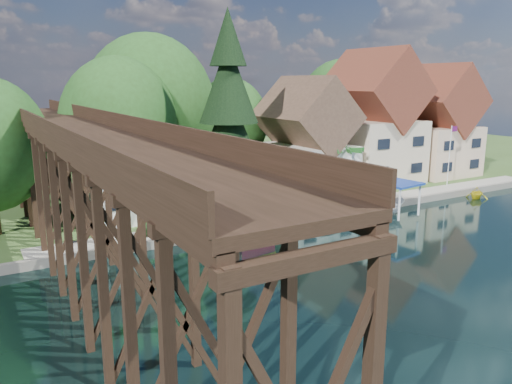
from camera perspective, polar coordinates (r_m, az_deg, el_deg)
ground at (r=33.16m, az=11.86°, el=-7.08°), size 140.00×140.00×0.00m
bank at (r=61.74m, az=-9.70°, el=2.36°), size 140.00×52.00×0.50m
seawall at (r=41.36m, az=8.60°, el=-2.55°), size 60.00×0.40×0.62m
promenade at (r=43.51m, az=9.60°, el=-1.53°), size 50.00×2.60×0.06m
trestle_bridge at (r=29.17m, az=-19.34°, el=0.69°), size 4.12×44.18×9.30m
house_left at (r=48.48m, az=5.63°, el=5.56°), size 7.64×8.64×11.02m
house_center at (r=54.46m, az=13.12°, el=7.41°), size 8.65×9.18×13.89m
house_right at (r=60.70m, az=19.67°, el=6.90°), size 8.15×8.64×12.45m
shed at (r=39.49m, az=-14.75°, el=1.69°), size 5.09×5.40×7.85m
bg_trees at (r=49.64m, az=-3.61°, el=8.25°), size 49.90×13.30×10.57m
shrubs at (r=37.56m, az=-2.87°, el=-2.52°), size 15.76×2.47×1.70m
conifer at (r=40.73m, az=-3.13°, el=8.70°), size 6.55×6.55×16.12m
palm_tree at (r=46.96m, az=10.17°, el=4.64°), size 3.75×3.75×4.79m
flagpole at (r=53.73m, az=21.35°, el=4.54°), size 0.97×0.14×6.20m
tugboat at (r=34.57m, az=-0.53°, el=-4.78°), size 3.48×2.36×2.31m
boat_white_a at (r=38.10m, az=7.21°, el=-3.74°), size 4.22×3.67×0.73m
boat_canopy at (r=42.71m, az=14.87°, el=-1.00°), size 3.93×5.07×3.01m
boat_yellow at (r=52.14m, az=23.93°, el=0.01°), size 3.08×2.91×1.28m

